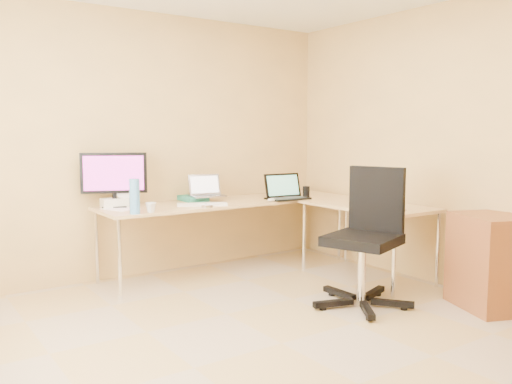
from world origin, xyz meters
TOP-DOWN VIEW (x-y plane):
  - floor at (0.00, 0.00)m, footprint 4.50×4.50m
  - wall_back at (0.00, 2.25)m, footprint 4.50×0.00m
  - wall_right at (2.10, 0.00)m, footprint 0.00×4.50m
  - desk_main at (0.72, 1.85)m, footprint 2.65×0.70m
  - desk_return at (1.70, 0.85)m, footprint 0.70×1.30m
  - monitor at (-0.40, 2.04)m, footprint 0.63×0.42m
  - book_stack at (0.43, 2.05)m, footprint 0.24×0.31m
  - laptop_center at (0.52, 1.92)m, footprint 0.37×0.30m
  - laptop_black at (1.30, 1.60)m, footprint 0.45×0.35m
  - keyboard at (0.33, 1.68)m, footprint 0.49×0.32m
  - mouse at (1.05, 1.55)m, footprint 0.10×0.08m
  - mug at (-0.25, 1.55)m, footprint 0.12×0.12m
  - cd_stack at (0.31, 1.55)m, footprint 0.13×0.13m
  - water_bottle at (-0.40, 1.55)m, footprint 0.10×0.10m
  - papers at (-0.40, 1.90)m, footprint 0.31×0.36m
  - white_box at (-0.40, 2.05)m, footprint 0.24×0.19m
  - desk_fan at (-0.31, 2.05)m, footprint 0.25×0.25m
  - black_cup at (1.52, 1.56)m, footprint 0.08×0.08m
  - laptop_return at (1.50, 0.42)m, footprint 0.33×0.28m
  - office_chair at (1.03, 0.26)m, footprint 0.88×0.88m
  - cabinet at (1.85, -0.37)m, footprint 0.66×0.72m

SIDE VIEW (x-z plane):
  - floor at x=0.00m, z-range 0.00..0.00m
  - cabinet at x=1.85m, z-range -0.05..0.77m
  - desk_main at x=0.72m, z-range 0.00..0.73m
  - desk_return at x=1.70m, z-range 0.00..0.73m
  - office_chair at x=1.03m, z-range -0.07..1.07m
  - papers at x=-0.40m, z-range 0.73..0.74m
  - keyboard at x=0.33m, z-range 0.73..0.75m
  - cd_stack at x=0.31m, z-range 0.73..0.76m
  - mouse at x=1.05m, z-range 0.73..0.76m
  - book_stack at x=0.43m, z-range 0.73..0.78m
  - white_box at x=-0.40m, z-range 0.73..0.81m
  - mug at x=-0.25m, z-range 0.73..0.82m
  - black_cup at x=1.52m, z-range 0.73..0.86m
  - laptop_return at x=1.50m, z-range 0.73..0.93m
  - desk_fan at x=-0.31m, z-range 0.73..0.97m
  - laptop_black at x=1.30m, z-range 0.73..1.00m
  - water_bottle at x=-0.40m, z-range 0.73..1.03m
  - laptop_center at x=0.52m, z-range 0.78..1.00m
  - monitor at x=-0.40m, z-range 0.73..1.24m
  - wall_back at x=0.00m, z-range -0.95..3.55m
  - wall_right at x=2.10m, z-range -0.95..3.55m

